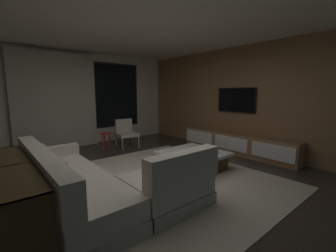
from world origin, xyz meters
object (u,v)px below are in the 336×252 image
object	(u,v)px
coffee_table	(193,160)
media_console	(237,144)
book_stack_on_coffee_table	(195,151)
sectional_couch	(97,185)
console_table_behind_couch	(13,192)
accent_chair_near_window	(126,131)
mounted_tv	(236,100)
side_stool	(106,136)

from	to	relation	value
coffee_table	media_console	distance (m)	1.72
coffee_table	book_stack_on_coffee_table	size ratio (longest dim) A/B	4.57
sectional_couch	console_table_behind_couch	size ratio (longest dim) A/B	1.19
console_table_behind_couch	coffee_table	bearing A→B (deg)	0.82
accent_chair_near_window	media_console	distance (m)	3.06
media_console	mounted_tv	world-z (taller)	mounted_tv
mounted_tv	console_table_behind_couch	size ratio (longest dim) A/B	0.51
side_stool	media_console	size ratio (longest dim) A/B	0.15
sectional_couch	coffee_table	xyz separation A→B (m)	(2.06, 0.17, -0.10)
sectional_couch	coffee_table	world-z (taller)	sectional_couch
media_console	console_table_behind_couch	size ratio (longest dim) A/B	1.48
coffee_table	media_console	xyz separation A→B (m)	(1.71, 0.09, 0.06)
side_stool	media_console	xyz separation A→B (m)	(2.37, -2.51, -0.12)
mounted_tv	console_table_behind_couch	xyz separation A→B (m)	(-4.87, -0.33, -0.93)
sectional_couch	mounted_tv	size ratio (longest dim) A/B	2.32
accent_chair_near_window	sectional_couch	bearing A→B (deg)	-126.12
sectional_couch	book_stack_on_coffee_table	world-z (taller)	sectional_couch
side_stool	book_stack_on_coffee_table	bearing A→B (deg)	-76.46
coffee_table	mounted_tv	xyz separation A→B (m)	(1.89, 0.29, 1.16)
accent_chair_near_window	mounted_tv	xyz separation A→B (m)	(1.95, -2.30, 0.92)
coffee_table	side_stool	world-z (taller)	side_stool
sectional_couch	book_stack_on_coffee_table	xyz separation A→B (m)	(2.05, 0.10, 0.11)
mounted_tv	console_table_behind_couch	bearing A→B (deg)	-176.12
mounted_tv	sectional_couch	bearing A→B (deg)	-173.40
media_console	coffee_table	bearing A→B (deg)	-177.01
console_table_behind_couch	accent_chair_near_window	bearing A→B (deg)	41.95
book_stack_on_coffee_table	side_stool	bearing A→B (deg)	103.54
media_console	sectional_couch	bearing A→B (deg)	-176.06
book_stack_on_coffee_table	accent_chair_near_window	distance (m)	2.65
console_table_behind_couch	sectional_couch	bearing A→B (deg)	-7.96
accent_chair_near_window	console_table_behind_couch	size ratio (longest dim) A/B	0.37
book_stack_on_coffee_table	side_stool	size ratio (longest dim) A/B	0.55
accent_chair_near_window	mounted_tv	size ratio (longest dim) A/B	0.72
sectional_couch	accent_chair_near_window	distance (m)	3.41
book_stack_on_coffee_table	side_stool	world-z (taller)	side_stool
sectional_couch	mounted_tv	distance (m)	4.12
side_stool	mounted_tv	world-z (taller)	mounted_tv
mounted_tv	book_stack_on_coffee_table	bearing A→B (deg)	-169.43
side_stool	mounted_tv	xyz separation A→B (m)	(2.55, -2.31, 0.98)
sectional_couch	coffee_table	distance (m)	2.07
coffee_table	console_table_behind_couch	size ratio (longest dim) A/B	0.55
side_stool	console_table_behind_couch	xyz separation A→B (m)	(-2.32, -2.64, 0.05)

